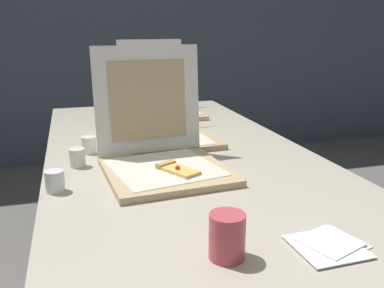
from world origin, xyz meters
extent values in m
cube|color=#4C5660|center=(0.00, 2.93, 1.30)|extent=(10.00, 0.10, 2.60)
cube|color=#BCB29E|center=(0.00, 0.55, 0.74)|extent=(0.99, 2.01, 0.03)
cylinder|color=#38383D|center=(-0.42, 1.49, 0.36)|extent=(0.04, 0.04, 0.73)
cylinder|color=#38383D|center=(0.42, 1.49, 0.36)|extent=(0.04, 0.04, 0.73)
cube|color=tan|center=(-0.10, 0.27, 0.77)|extent=(0.41, 0.41, 0.02)
cube|color=silver|center=(-0.11, 0.28, 0.78)|extent=(0.38, 0.38, 0.00)
cube|color=white|center=(-0.12, 0.48, 0.97)|extent=(0.39, 0.07, 0.38)
cube|color=tan|center=(-0.12, 0.48, 0.97)|extent=(0.28, 0.05, 0.28)
cube|color=#EAC156|center=(-0.07, 0.23, 0.79)|extent=(0.12, 0.15, 0.01)
cube|color=tan|center=(-0.10, 0.28, 0.79)|extent=(0.07, 0.05, 0.02)
sphere|color=red|center=(-0.08, 0.23, 0.80)|extent=(0.02, 0.02, 0.02)
cube|color=tan|center=(-0.02, 0.66, 0.77)|extent=(0.42, 0.42, 0.02)
cube|color=silver|center=(-0.02, 0.66, 0.78)|extent=(0.35, 0.35, 0.00)
cube|color=white|center=(-0.04, 0.92, 0.96)|extent=(0.40, 0.17, 0.36)
cube|color=tan|center=(-0.04, 0.91, 0.96)|extent=(0.28, 0.12, 0.26)
cube|color=tan|center=(0.09, 1.19, 0.77)|extent=(0.40, 0.40, 0.02)
cube|color=silver|center=(0.09, 1.20, 0.78)|extent=(0.37, 0.37, 0.00)
cube|color=white|center=(0.08, 1.43, 0.97)|extent=(0.39, 0.12, 0.37)
cube|color=tan|center=(0.08, 1.42, 0.97)|extent=(0.28, 0.09, 0.27)
cylinder|color=white|center=(-0.45, 0.23, 0.79)|extent=(0.06, 0.06, 0.06)
cylinder|color=white|center=(-0.33, 0.60, 0.79)|extent=(0.06, 0.06, 0.06)
cylinder|color=white|center=(-0.25, 0.89, 0.79)|extent=(0.06, 0.06, 0.06)
cylinder|color=white|center=(-0.38, 0.44, 0.79)|extent=(0.06, 0.06, 0.06)
cylinder|color=#D14C56|center=(-0.09, -0.25, 0.81)|extent=(0.08, 0.08, 0.10)
cube|color=white|center=(0.15, -0.26, 0.76)|extent=(0.15, 0.15, 0.00)
cube|color=white|center=(0.13, -0.28, 0.76)|extent=(0.15, 0.15, 0.00)
cube|color=white|center=(0.14, -0.27, 0.77)|extent=(0.15, 0.15, 0.00)
camera|label=1|loc=(-0.38, -0.98, 1.23)|focal=38.95mm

